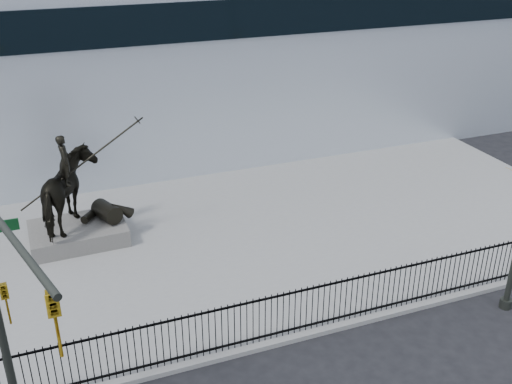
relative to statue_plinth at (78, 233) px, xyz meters
name	(u,v)px	position (x,y,z in m)	size (l,w,h in m)	color
ground	(302,368)	(4.81, -8.89, -0.47)	(120.00, 120.00, 0.00)	black
plaza	(221,243)	(4.81, -1.89, -0.39)	(30.00, 12.00, 0.15)	gray
building	(141,51)	(4.81, 11.11, 4.03)	(44.00, 14.00, 9.00)	silver
picket_fence	(284,314)	(4.81, -7.64, 0.44)	(22.10, 0.10, 1.50)	black
statue_plinth	(78,233)	(0.00, 0.00, 0.00)	(3.36, 2.31, 0.63)	#5B5853
equestrian_statue	(74,192)	(0.06, 0.00, 1.63)	(4.31, 2.71, 3.65)	black
traffic_signal_left	(6,314)	(-1.94, -9.51, 3.57)	(1.52, 4.84, 7.00)	#262A24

